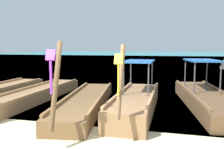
{
  "coord_description": "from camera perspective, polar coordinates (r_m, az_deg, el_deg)",
  "views": [
    {
      "loc": [
        2.17,
        -5.28,
        2.33
      ],
      "look_at": [
        0.0,
        3.09,
        1.33
      ],
      "focal_mm": 37.66,
      "sensor_mm": 36.0,
      "label": 1
    }
  ],
  "objects": [
    {
      "name": "longtail_boat_yellow_ribbon",
      "position": [
        8.54,
        5.87,
        -6.65
      ],
      "size": [
        1.28,
        5.61,
        2.4
      ],
      "color": "olive",
      "rests_on": "ground"
    },
    {
      "name": "longtail_boat_turquoise_ribbon",
      "position": [
        10.87,
        -18.06,
        -4.73
      ],
      "size": [
        1.16,
        7.32,
        2.39
      ],
      "color": "olive",
      "rests_on": "ground"
    },
    {
      "name": "sea_water",
      "position": [
        66.44,
        12.68,
        4.47
      ],
      "size": [
        120.0,
        120.0,
        0.0
      ],
      "primitive_type": "plane",
      "color": "teal",
      "rests_on": "ground"
    },
    {
      "name": "longtail_boat_blue_ribbon",
      "position": [
        12.29,
        -25.61,
        -3.73
      ],
      "size": [
        1.39,
        5.99,
        2.76
      ],
      "color": "olive",
      "rests_on": "ground"
    },
    {
      "name": "longtail_boat_violet_ribbon",
      "position": [
        9.07,
        -6.3,
        -6.67
      ],
      "size": [
        2.22,
        6.98,
        2.49
      ],
      "color": "brown",
      "rests_on": "ground"
    },
    {
      "name": "longtail_boat_red_ribbon",
      "position": [
        9.91,
        21.72,
        -5.44
      ],
      "size": [
        2.21,
        6.59,
        2.68
      ],
      "color": "brown",
      "rests_on": "ground"
    },
    {
      "name": "ground",
      "position": [
        6.17,
        -7.48,
        -15.63
      ],
      "size": [
        120.0,
        120.0,
        0.0
      ],
      "primitive_type": "plane",
      "color": "beige"
    }
  ]
}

